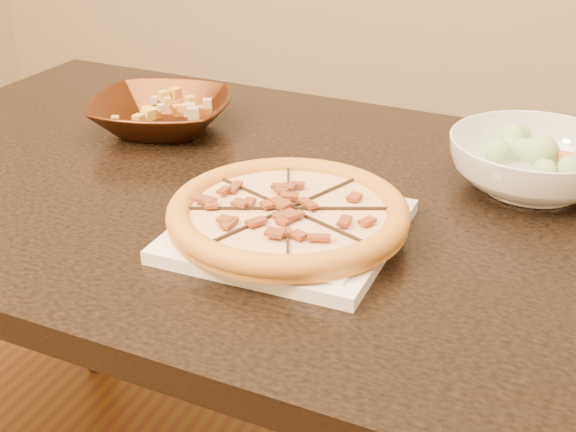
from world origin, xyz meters
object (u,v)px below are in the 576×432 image
(dining_table, at_px, (245,246))
(salad_bowl, at_px, (534,164))
(pizza, at_px, (288,213))
(plate, at_px, (288,229))
(bronze_bowl, at_px, (162,114))

(dining_table, height_order, salad_bowl, salad_bowl)
(dining_table, height_order, pizza, pizza)
(pizza, distance_m, salad_bowl, 0.39)
(plate, distance_m, bronze_bowl, 0.45)
(plate, relative_size, salad_bowl, 1.11)
(plate, distance_m, pizza, 0.02)
(bronze_bowl, relative_size, salad_bowl, 0.96)
(salad_bowl, bearing_deg, dining_table, -160.44)
(dining_table, relative_size, bronze_bowl, 5.72)
(plate, xyz_separation_m, bronze_bowl, (-0.35, 0.28, 0.02))
(bronze_bowl, bearing_deg, salad_bowl, -0.39)
(pizza, bearing_deg, plate, -119.15)
(dining_table, bearing_deg, bronze_bowl, 146.70)
(pizza, distance_m, bronze_bowl, 0.45)
(dining_table, height_order, plate, plate)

